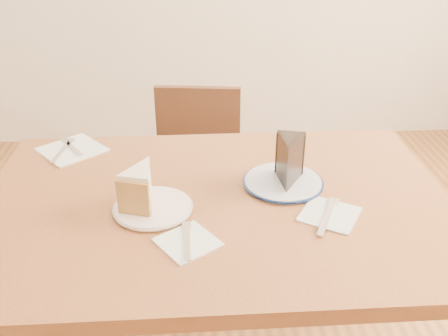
# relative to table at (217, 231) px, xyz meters

# --- Properties ---
(table) EXTENTS (1.20, 0.80, 0.75)m
(table) POSITION_rel_table_xyz_m (0.00, 0.00, 0.00)
(table) COLOR #542C16
(table) RESTS_ON ground
(chair_far) EXTENTS (0.43, 0.43, 0.79)m
(chair_far) POSITION_rel_table_xyz_m (-0.05, 0.62, -0.21)
(chair_far) COLOR black
(chair_far) RESTS_ON ground
(plate_cream) EXTENTS (0.19, 0.19, 0.01)m
(plate_cream) POSITION_rel_table_xyz_m (-0.16, -0.04, 0.10)
(plate_cream) COLOR white
(plate_cream) RESTS_ON table
(plate_navy) EXTENTS (0.21, 0.21, 0.01)m
(plate_navy) POSITION_rel_table_xyz_m (0.18, 0.07, 0.10)
(plate_navy) COLOR silver
(plate_navy) RESTS_ON table
(carrot_cake) EXTENTS (0.11, 0.13, 0.09)m
(carrot_cake) POSITION_rel_table_xyz_m (-0.18, -0.01, 0.15)
(carrot_cake) COLOR #F3E4C9
(carrot_cake) RESTS_ON plate_cream
(chocolate_cake) EXTENTS (0.10, 0.12, 0.11)m
(chocolate_cake) POSITION_rel_table_xyz_m (0.19, 0.05, 0.17)
(chocolate_cake) COLOR black
(chocolate_cake) RESTS_ON plate_navy
(napkin_cream) EXTENTS (0.16, 0.16, 0.00)m
(napkin_cream) POSITION_rel_table_xyz_m (-0.07, -0.18, 0.10)
(napkin_cream) COLOR white
(napkin_cream) RESTS_ON table
(napkin_navy) EXTENTS (0.18, 0.18, 0.00)m
(napkin_navy) POSITION_rel_table_xyz_m (0.27, -0.09, 0.10)
(napkin_navy) COLOR white
(napkin_navy) RESTS_ON table
(napkin_spare) EXTENTS (0.23, 0.23, 0.00)m
(napkin_spare) POSITION_rel_table_xyz_m (-0.43, 0.31, 0.10)
(napkin_spare) COLOR white
(napkin_spare) RESTS_ON table
(fork_cream) EXTENTS (0.02, 0.14, 0.00)m
(fork_cream) POSITION_rel_table_xyz_m (-0.08, -0.18, 0.10)
(fork_cream) COLOR silver
(fork_cream) RESTS_ON napkin_cream
(knife_navy) EXTENTS (0.09, 0.16, 0.00)m
(knife_navy) POSITION_rel_table_xyz_m (0.26, -0.10, 0.10)
(knife_navy) COLOR silver
(knife_navy) RESTS_ON napkin_navy
(fork_spare) EXTENTS (0.09, 0.13, 0.00)m
(fork_spare) POSITION_rel_table_xyz_m (-0.43, 0.32, 0.10)
(fork_spare) COLOR silver
(fork_spare) RESTS_ON napkin_spare
(knife_spare) EXTENTS (0.04, 0.16, 0.00)m
(knife_spare) POSITION_rel_table_xyz_m (-0.45, 0.30, 0.10)
(knife_spare) COLOR silver
(knife_spare) RESTS_ON napkin_spare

